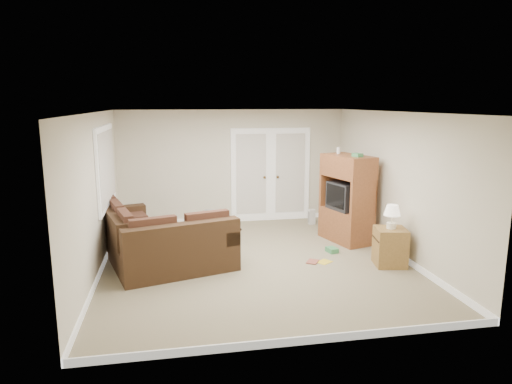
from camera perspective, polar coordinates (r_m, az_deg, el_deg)
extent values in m
plane|color=gray|center=(7.81, -0.10, -8.72)|extent=(5.50, 5.50, 0.00)
cube|color=silver|center=(7.34, -0.11, 9.95)|extent=(5.00, 5.50, 0.02)
cube|color=beige|center=(7.46, -19.37, -0.35)|extent=(0.02, 5.50, 2.50)
cube|color=beige|center=(8.29, 17.16, 0.90)|extent=(0.02, 5.50, 2.50)
cube|color=beige|center=(10.16, -2.89, 3.20)|extent=(5.00, 0.02, 2.50)
cube|color=beige|center=(4.87, 5.72, -5.67)|extent=(5.00, 0.02, 2.50)
cube|color=white|center=(10.22, -0.63, 1.98)|extent=(0.90, 0.04, 2.13)
cube|color=white|center=(10.41, 4.26, 2.12)|extent=(0.90, 0.04, 2.13)
cube|color=white|center=(10.19, -0.60, 2.24)|extent=(0.68, 0.02, 1.80)
cube|color=white|center=(10.38, 4.30, 2.37)|extent=(0.68, 0.02, 1.80)
cube|color=white|center=(8.38, -18.27, 3.02)|extent=(0.04, 1.92, 1.42)
cube|color=white|center=(8.38, -18.11, 3.02)|extent=(0.02, 1.74, 1.24)
cube|color=#3B2716|center=(8.45, -15.09, -6.05)|extent=(1.51, 2.49, 0.43)
cube|color=#3B2716|center=(8.28, -17.51, -3.44)|extent=(0.87, 2.31, 0.44)
cube|color=#3B2716|center=(9.36, -16.46, -2.39)|extent=(0.94, 0.48, 0.22)
cube|color=#4B2B1E|center=(8.39, -14.64, -4.20)|extent=(1.19, 2.31, 0.12)
cube|color=#3B2716|center=(7.47, -9.83, -8.11)|extent=(2.00, 1.38, 0.43)
cube|color=#3B2716|center=(7.03, -9.17, -5.62)|extent=(1.82, 0.73, 0.44)
cube|color=#3B2716|center=(7.61, -4.19, -5.03)|extent=(0.48, 0.94, 0.22)
cube|color=#4B2B1E|center=(7.46, -10.08, -5.93)|extent=(1.82, 1.06, 0.12)
cube|color=black|center=(7.58, -4.20, -4.11)|extent=(0.53, 0.87, 0.03)
cube|color=red|center=(7.77, -4.82, -3.57)|extent=(0.35, 0.21, 0.02)
cube|color=black|center=(8.72, -5.90, -4.05)|extent=(0.61, 1.03, 0.04)
cube|color=black|center=(8.79, -5.87, -5.58)|extent=(0.54, 0.95, 0.03)
cylinder|color=silver|center=(8.66, -6.51, -3.54)|extent=(0.08, 0.08, 0.14)
cylinder|color=red|center=(8.63, -6.53, -2.69)|extent=(0.01, 0.01, 0.12)
cube|color=#3770B3|center=(8.45, -5.89, -4.12)|extent=(0.21, 0.13, 0.08)
cube|color=white|center=(8.63, -5.94, -4.05)|extent=(0.39, 0.57, 0.00)
cube|color=brown|center=(9.05, 11.15, -4.06)|extent=(0.84, 1.16, 0.63)
cube|color=brown|center=(8.82, 11.43, 3.17)|extent=(0.84, 1.16, 0.42)
cube|color=black|center=(8.90, 11.18, -0.50)|extent=(0.66, 0.74, 0.52)
cube|color=black|center=(8.75, 9.86, -0.52)|extent=(0.16, 0.53, 0.42)
cube|color=#3F8B53|center=(8.59, 12.56, 4.54)|extent=(0.17, 0.22, 0.06)
cylinder|color=silver|center=(9.04, 10.28, 5.14)|extent=(0.07, 0.07, 0.13)
cube|color=olive|center=(7.88, 16.41, -6.59)|extent=(0.56, 0.56, 0.63)
cylinder|color=white|center=(7.78, 16.56, -4.05)|extent=(0.15, 0.15, 0.10)
cylinder|color=white|center=(7.75, 16.61, -3.22)|extent=(0.03, 0.03, 0.14)
cone|color=silver|center=(7.72, 16.67, -2.18)|extent=(0.27, 0.27, 0.17)
cube|color=silver|center=(10.16, 6.99, -3.10)|extent=(0.14, 0.12, 0.33)
cube|color=yellow|center=(7.88, 8.53, -8.63)|extent=(0.32, 0.30, 0.01)
cube|color=#3F8B53|center=(8.38, 9.47, -7.16)|extent=(0.21, 0.25, 0.09)
imported|color=brown|center=(7.87, 6.46, -8.56)|extent=(0.28, 0.30, 0.02)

